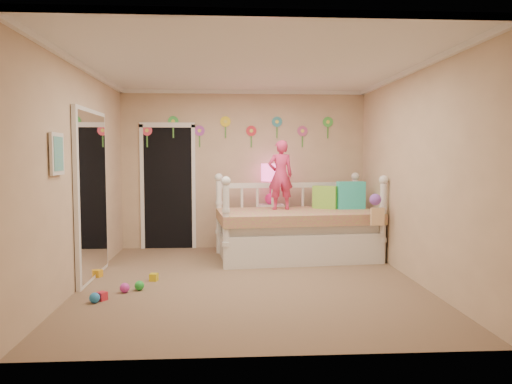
{
  "coord_description": "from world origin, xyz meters",
  "views": [
    {
      "loc": [
        -0.3,
        -5.89,
        1.53
      ],
      "look_at": [
        0.1,
        0.6,
        1.05
      ],
      "focal_mm": 34.47,
      "sensor_mm": 36.0,
      "label": 1
    }
  ],
  "objects": [
    {
      "name": "wall_picture",
      "position": [
        -1.97,
        -0.9,
        1.55
      ],
      "size": [
        0.05,
        0.34,
        0.42
      ],
      "primitive_type": "cube",
      "color": "white",
      "rests_on": "left_wall"
    },
    {
      "name": "pillow_turquoise",
      "position": [
        1.62,
        1.53,
        0.92
      ],
      "size": [
        0.43,
        0.18,
        0.42
      ],
      "primitive_type": "cube",
      "rotation": [
        0.0,
        0.0,
        0.09
      ],
      "color": "#27BFC5",
      "rests_on": "daybed"
    },
    {
      "name": "closet_doorway",
      "position": [
        -1.25,
        2.23,
        1.03
      ],
      "size": [
        0.9,
        0.04,
        2.07
      ],
      "primitive_type": "cube",
      "color": "black",
      "rests_on": "back_wall"
    },
    {
      "name": "ceiling",
      "position": [
        0.0,
        0.0,
        2.6
      ],
      "size": [
        4.0,
        4.5,
        0.01
      ],
      "primitive_type": "cube",
      "color": "white",
      "rests_on": "floor"
    },
    {
      "name": "child",
      "position": [
        0.53,
        1.5,
        1.24
      ],
      "size": [
        0.41,
        0.29,
        1.05
      ],
      "primitive_type": "imported",
      "rotation": [
        0.0,
        0.0,
        3.26
      ],
      "color": "#E03368",
      "rests_on": "daybed"
    },
    {
      "name": "right_wall",
      "position": [
        2.0,
        0.0,
        1.3
      ],
      "size": [
        0.01,
        4.5,
        2.6
      ],
      "primitive_type": "cube",
      "color": "tan",
      "rests_on": "floor"
    },
    {
      "name": "toy_scatter",
      "position": [
        -1.58,
        -0.15,
        0.06
      ],
      "size": [
        1.18,
        1.49,
        0.11
      ],
      "primitive_type": null,
      "rotation": [
        0.0,
        0.0,
        -0.33
      ],
      "color": "#996666",
      "rests_on": "floor"
    },
    {
      "name": "back_wall",
      "position": [
        0.0,
        2.25,
        1.3
      ],
      "size": [
        4.0,
        0.01,
        2.6
      ],
      "primitive_type": "cube",
      "color": "tan",
      "rests_on": "floor"
    },
    {
      "name": "crown_molding",
      "position": [
        0.0,
        0.0,
        2.57
      ],
      "size": [
        4.0,
        4.5,
        0.06
      ],
      "primitive_type": null,
      "color": "white",
      "rests_on": "ceiling"
    },
    {
      "name": "left_wall",
      "position": [
        -2.0,
        0.0,
        1.3
      ],
      "size": [
        0.01,
        4.5,
        2.6
      ],
      "primitive_type": "cube",
      "color": "tan",
      "rests_on": "floor"
    },
    {
      "name": "nightstand",
      "position": [
        0.42,
        2.06,
        0.37
      ],
      "size": [
        0.45,
        0.35,
        0.74
      ],
      "primitive_type": "cube",
      "rotation": [
        0.0,
        0.0,
        -0.02
      ],
      "color": "white",
      "rests_on": "floor"
    },
    {
      "name": "floor",
      "position": [
        0.0,
        0.0,
        0.0
      ],
      "size": [
        4.0,
        4.5,
        0.01
      ],
      "primitive_type": "cube",
      "color": "#7F684C",
      "rests_on": "ground"
    },
    {
      "name": "mirror_closet",
      "position": [
        -1.96,
        0.3,
        1.05
      ],
      "size": [
        0.07,
        1.3,
        2.1
      ],
      "primitive_type": "cube",
      "color": "white",
      "rests_on": "left_wall"
    },
    {
      "name": "flower_decals",
      "position": [
        -0.09,
        2.24,
        1.94
      ],
      "size": [
        3.4,
        0.02,
        0.5
      ],
      "primitive_type": null,
      "color": "#B2668C",
      "rests_on": "back_wall"
    },
    {
      "name": "pillow_lime",
      "position": [
        1.23,
        1.6,
        0.89
      ],
      "size": [
        0.39,
        0.3,
        0.35
      ],
      "primitive_type": "cube",
      "rotation": [
        0.0,
        0.0,
        -0.51
      ],
      "color": "#8AD541",
      "rests_on": "daybed"
    },
    {
      "name": "daybed",
      "position": [
        0.76,
        1.34,
        0.64
      ],
      "size": [
        2.48,
        1.5,
        1.28
      ],
      "primitive_type": null,
      "rotation": [
        0.0,
        0.0,
        0.1
      ],
      "color": "white",
      "rests_on": "floor"
    },
    {
      "name": "table_lamp",
      "position": [
        0.42,
        2.06,
        1.18
      ],
      "size": [
        0.3,
        0.3,
        0.66
      ],
      "color": "#ED1F7B",
      "rests_on": "nightstand"
    },
    {
      "name": "hanging_bag",
      "position": [
        1.75,
        0.69,
        0.78
      ],
      "size": [
        0.2,
        0.16,
        0.36
      ],
      "primitive_type": null,
      "color": "beige",
      "rests_on": "daybed"
    }
  ]
}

